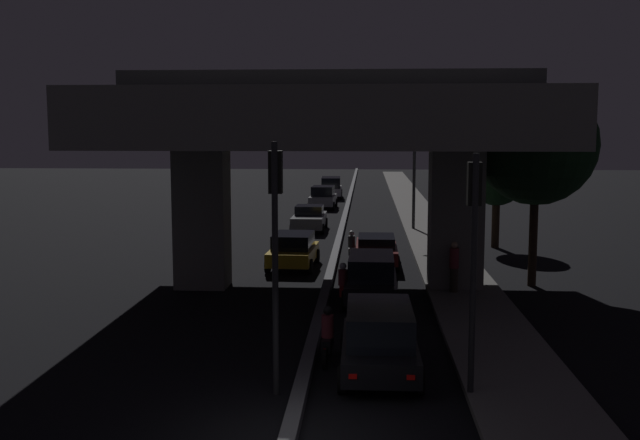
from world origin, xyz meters
The scene contains 19 objects.
median_divider centered at (0.00, 35.00, 0.13)m, with size 0.33×126.00×0.27m, color #4C4C51.
sidewalk_right centered at (5.07, 28.00, 0.08)m, with size 2.73×126.00×0.16m, color #5B5956.
elevated_overpass centered at (0.00, 14.29, 6.04)m, with size 15.74×12.67×8.16m.
traffic_light_left_of_median centered at (-0.56, 2.85, 3.87)m, with size 0.30×0.49×5.71m.
traffic_light_right_of_median centered at (3.80, 2.85, 3.72)m, with size 0.30×0.49×5.47m.
street_lamp centered at (3.93, 30.66, 5.09)m, with size 2.40×0.32×8.66m.
car_black_lead centered at (1.80, 4.32, 0.90)m, with size 1.98×4.16×1.68m.
car_black_second centered at (1.64, 12.03, 0.89)m, with size 1.95×4.04×1.66m.
car_dark_red_third centered at (1.90, 19.14, 0.73)m, with size 1.95×4.71×1.35m.
car_taxi_yellow_lead_oncoming centered at (-1.70, 18.34, 0.80)m, with size 2.12×4.08×1.52m.
car_grey_second_oncoming centered at (-1.92, 30.30, 0.76)m, with size 2.01×4.45×1.52m.
car_silver_third_oncoming centered at (-1.84, 42.89, 0.89)m, with size 2.11×4.03×1.72m.
car_white_fourth_oncoming centered at (-1.65, 51.75, 0.98)m, with size 2.09×4.70×1.85m.
motorcycle_black_filtering_near centered at (0.48, 5.23, 0.63)m, with size 0.34×1.71×1.47m.
motorcycle_red_filtering_mid centered at (0.67, 11.49, 0.63)m, with size 0.33×1.84×1.48m.
motorcycle_white_filtering_far centered at (0.79, 20.00, 0.61)m, with size 0.33×1.89×1.43m.
pedestrian_on_sidewalk centered at (4.62, 13.17, 1.09)m, with size 0.34×0.34×1.83m.
roadside_tree_kerbside_near centered at (7.83, 15.18, 5.40)m, with size 4.58×4.58×7.71m.
roadside_tree_kerbside_mid centered at (8.02, 24.62, 3.58)m, with size 2.93×2.93×5.08m.
Camera 1 is at (1.45, -13.54, 5.97)m, focal length 42.00 mm.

